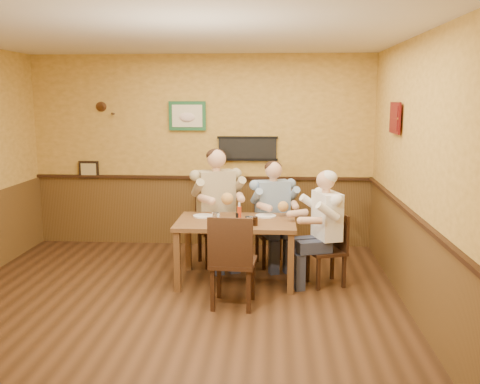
% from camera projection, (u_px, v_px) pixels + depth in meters
% --- Properties ---
extents(room, '(5.02, 5.03, 2.81)m').
position_uv_depth(room, '(184.00, 146.00, 5.51)').
color(room, '#341E0F').
rests_on(room, ground).
extents(dining_table, '(1.40, 0.90, 0.75)m').
position_uv_depth(dining_table, '(236.00, 228.00, 6.33)').
color(dining_table, brown).
rests_on(dining_table, ground).
extents(chair_back_left, '(0.59, 0.59, 0.97)m').
position_uv_depth(chair_back_left, '(216.00, 228.00, 7.03)').
color(chair_back_left, '#321D10').
rests_on(chair_back_left, ground).
extents(chair_back_right, '(0.50, 0.50, 0.87)m').
position_uv_depth(chair_back_right, '(272.00, 233.00, 7.01)').
color(chair_back_right, '#321D10').
rests_on(chair_back_right, ground).
extents(chair_right_end, '(0.50, 0.50, 0.85)m').
position_uv_depth(chair_right_end, '(326.00, 249.00, 6.25)').
color(chair_right_end, '#321D10').
rests_on(chair_right_end, ground).
extents(chair_near_side, '(0.49, 0.49, 1.00)m').
position_uv_depth(chair_near_side, '(233.00, 260.00, 5.61)').
color(chair_near_side, '#321D10').
rests_on(chair_near_side, ground).
extents(diner_tan_shirt, '(0.84, 0.84, 1.38)m').
position_uv_depth(diner_tan_shirt, '(216.00, 213.00, 6.99)').
color(diner_tan_shirt, tan).
rests_on(diner_tan_shirt, ground).
extents(diner_blue_polo, '(0.72, 0.72, 1.24)m').
position_uv_depth(diner_blue_polo, '(272.00, 219.00, 6.98)').
color(diner_blue_polo, '#7C98BA').
rests_on(diner_blue_polo, ground).
extents(diner_white_elder, '(0.72, 0.72, 1.22)m').
position_uv_depth(diner_white_elder, '(326.00, 234.00, 6.22)').
color(diner_white_elder, white).
rests_on(diner_white_elder, ground).
extents(water_glass_left, '(0.11, 0.11, 0.13)m').
position_uv_depth(water_glass_left, '(216.00, 218.00, 6.15)').
color(water_glass_left, white).
rests_on(water_glass_left, dining_table).
extents(water_glass_mid, '(0.11, 0.11, 0.13)m').
position_uv_depth(water_glass_mid, '(249.00, 222.00, 5.93)').
color(water_glass_mid, silver).
rests_on(water_glass_mid, dining_table).
extents(cola_tumbler, '(0.10, 0.10, 0.10)m').
position_uv_depth(cola_tumbler, '(254.00, 221.00, 6.05)').
color(cola_tumbler, black).
rests_on(cola_tumbler, dining_table).
extents(hot_sauce_bottle, '(0.06, 0.06, 0.20)m').
position_uv_depth(hot_sauce_bottle, '(239.00, 213.00, 6.25)').
color(hot_sauce_bottle, '#B93413').
rests_on(hot_sauce_bottle, dining_table).
extents(salt_shaker, '(0.04, 0.04, 0.08)m').
position_uv_depth(salt_shaker, '(213.00, 216.00, 6.36)').
color(salt_shaker, white).
rests_on(salt_shaker, dining_table).
extents(pepper_shaker, '(0.05, 0.05, 0.10)m').
position_uv_depth(pepper_shaker, '(237.00, 217.00, 6.26)').
color(pepper_shaker, black).
rests_on(pepper_shaker, dining_table).
extents(plate_far_left, '(0.32, 0.32, 0.02)m').
position_uv_depth(plate_far_left, '(203.00, 216.00, 6.51)').
color(plate_far_left, silver).
rests_on(plate_far_left, dining_table).
extents(plate_far_right, '(0.31, 0.31, 0.02)m').
position_uv_depth(plate_far_right, '(266.00, 216.00, 6.52)').
color(plate_far_right, silver).
rests_on(plate_far_right, dining_table).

